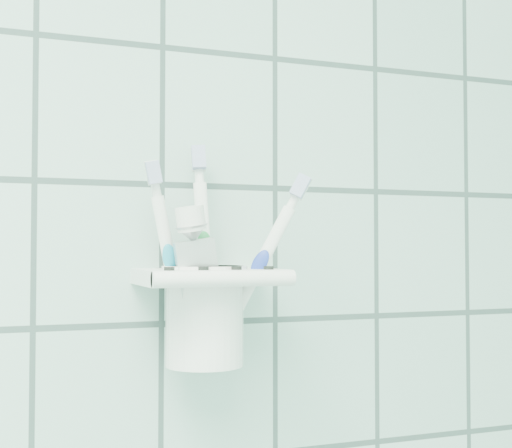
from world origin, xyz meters
TOP-DOWN VIEW (x-y plane):
  - holder_bracket at (0.66, 1.15)m, footprint 0.13×0.11m
  - cup at (0.66, 1.16)m, footprint 0.08×0.08m
  - toothbrush_pink at (0.64, 1.16)m, footprint 0.05×0.02m
  - toothbrush_blue at (0.66, 1.14)m, footprint 0.02×0.05m
  - toothbrush_orange at (0.66, 1.15)m, footprint 0.09×0.04m
  - toothpaste_tube at (0.66, 1.14)m, footprint 0.06×0.03m

SIDE VIEW (x-z plane):
  - cup at x=0.66m, z-range 1.22..1.31m
  - holder_bracket at x=0.66m, z-range 1.28..1.32m
  - toothpaste_tube at x=0.66m, z-range 1.23..1.38m
  - toothbrush_pink at x=0.64m, z-range 1.22..1.41m
  - toothbrush_orange at x=0.66m, z-range 1.22..1.42m
  - toothbrush_blue at x=0.66m, z-range 1.22..1.43m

